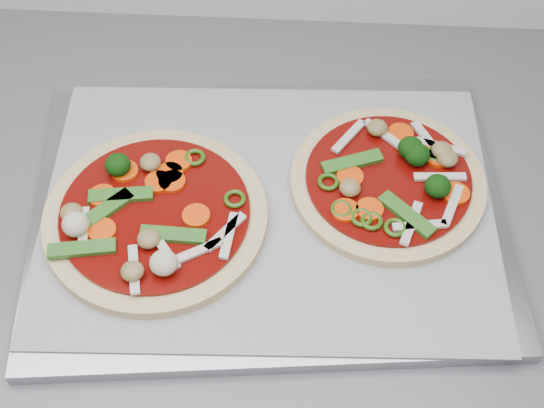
{
  "coord_description": "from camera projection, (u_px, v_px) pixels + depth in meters",
  "views": [
    {
      "loc": [
        -0.67,
        0.91,
        1.48
      ],
      "look_at": [
        -0.69,
        1.31,
        0.93
      ],
      "focal_mm": 50.0,
      "sensor_mm": 36.0,
      "label": 1
    }
  ],
  "objects": [
    {
      "name": "baking_tray",
      "position": [
        268.0,
        211.0,
        0.7
      ],
      "size": [
        0.46,
        0.36,
        0.01
      ],
      "primitive_type": "cube",
      "rotation": [
        0.0,
        0.0,
        0.1
      ],
      "color": "#949498",
      "rests_on": "countertop"
    },
    {
      "name": "parchment",
      "position": [
        268.0,
        206.0,
        0.7
      ],
      "size": [
        0.42,
        0.32,
        0.0
      ],
      "primitive_type": "cube",
      "rotation": [
        0.0,
        0.0,
        0.04
      ],
      "color": "gray",
      "rests_on": "baking_tray"
    },
    {
      "name": "pizza_left",
      "position": [
        152.0,
        216.0,
        0.68
      ],
      "size": [
        0.25,
        0.25,
        0.03
      ],
      "rotation": [
        0.0,
        0.0,
        -0.26
      ],
      "color": "#D3B180",
      "rests_on": "parchment"
    },
    {
      "name": "pizza_right",
      "position": [
        391.0,
        179.0,
        0.7
      ],
      "size": [
        0.25,
        0.25,
        0.03
      ],
      "rotation": [
        0.0,
        0.0,
        0.52
      ],
      "color": "#D3B180",
      "rests_on": "parchment"
    }
  ]
}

